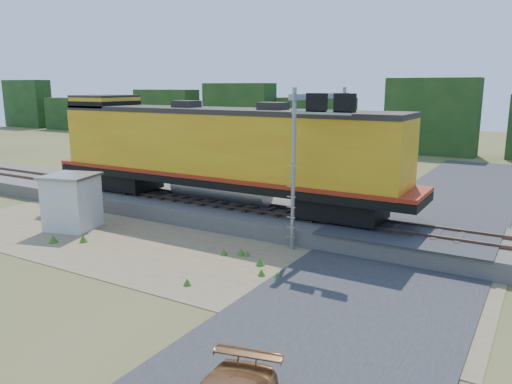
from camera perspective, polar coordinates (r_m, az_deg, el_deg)
The scene contains 10 objects.
ground at distance 20.49m, azimuth -6.65°, elevation -7.81°, with size 140.00×140.00×0.00m, color #475123.
ballast at distance 25.17m, azimuth 1.61°, elevation -3.00°, with size 70.00×5.00×0.80m, color slate.
rails at distance 25.05m, azimuth 1.62°, elevation -1.94°, with size 70.00×1.54×0.16m.
dirt_shoulder at distance 22.05m, azimuth -10.03°, elevation -6.42°, with size 26.00×8.00×0.03m, color #8C7754.
road at distance 18.05m, azimuth 13.18°, elevation -10.56°, with size 7.00×66.00×0.86m.
tree_line_north at distance 54.69m, azimuth 18.30°, elevation 7.39°, with size 130.00×3.00×6.50m.
weed_clumps at distance 22.75m, azimuth -13.58°, elevation -6.04°, with size 15.00×6.20×0.56m, color #3A6A1E, non-canonical shape.
locomotive at distance 26.30m, azimuth -4.73°, elevation 4.82°, with size 21.08×3.21×5.44m.
shed at distance 26.01m, azimuth -20.29°, elevation -1.04°, with size 2.84×2.84×2.72m.
signal_gantry at distance 22.47m, azimuth 7.62°, elevation 7.44°, with size 2.72×6.20×6.87m.
Camera 1 is at (11.78, -15.26, 6.93)m, focal length 35.00 mm.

